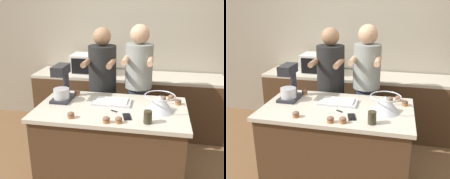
{
  "view_description": "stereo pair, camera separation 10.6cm",
  "coord_description": "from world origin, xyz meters",
  "views": [
    {
      "loc": [
        0.46,
        -2.43,
        1.95
      ],
      "look_at": [
        0.0,
        0.04,
        1.09
      ],
      "focal_mm": 42.0,
      "sensor_mm": 36.0,
      "label": 1
    },
    {
      "loc": [
        0.56,
        -2.41,
        1.95
      ],
      "look_at": [
        0.0,
        0.04,
        1.09
      ],
      "focal_mm": 42.0,
      "sensor_mm": 36.0,
      "label": 2
    }
  ],
  "objects": [
    {
      "name": "back_wall",
      "position": [
        0.0,
        1.66,
        1.35
      ],
      "size": [
        10.0,
        0.06,
        2.7
      ],
      "color": "gray",
      "rests_on": "ground_plane"
    },
    {
      "name": "island_counter",
      "position": [
        0.0,
        0.0,
        0.46
      ],
      "size": [
        1.53,
        0.86,
        0.91
      ],
      "color": "#4C331E",
      "rests_on": "ground_plane"
    },
    {
      "name": "back_counter",
      "position": [
        0.0,
        1.31,
        0.45
      ],
      "size": [
        2.8,
        0.6,
        0.89
      ],
      "color": "#4C331E",
      "rests_on": "ground_plane"
    },
    {
      "name": "person_left",
      "position": [
        -0.23,
        0.63,
        0.86
      ],
      "size": [
        0.35,
        0.51,
        1.65
      ],
      "color": "#232328",
      "rests_on": "ground_plane"
    },
    {
      "name": "person_right",
      "position": [
        0.22,
        0.63,
        0.9
      ],
      "size": [
        0.34,
        0.5,
        1.69
      ],
      "color": "#33384C",
      "rests_on": "ground_plane"
    },
    {
      "name": "stand_mixer",
      "position": [
        -0.56,
        0.12,
        1.08
      ],
      "size": [
        0.2,
        0.3,
        0.39
      ],
      "color": "#232328",
      "rests_on": "island_counter"
    },
    {
      "name": "mixing_bowl",
      "position": [
        0.48,
        -0.0,
        0.99
      ],
      "size": [
        0.3,
        0.3,
        0.17
      ],
      "color": "#BCBCC1",
      "rests_on": "island_counter"
    },
    {
      "name": "baking_tray",
      "position": [
        -0.01,
        0.11,
        0.92
      ],
      "size": [
        0.4,
        0.22,
        0.04
      ],
      "color": "#BCBCC1",
      "rests_on": "island_counter"
    },
    {
      "name": "microwave_oven",
      "position": [
        -0.57,
        1.31,
        1.03
      ],
      "size": [
        0.55,
        0.37,
        0.29
      ],
      "color": "silver",
      "rests_on": "back_counter"
    },
    {
      "name": "cell_phone",
      "position": [
        0.19,
        -0.2,
        0.91
      ],
      "size": [
        0.11,
        0.16,
        0.01
      ],
      "color": "black",
      "rests_on": "island_counter"
    },
    {
      "name": "drinking_glass",
      "position": [
        0.38,
        -0.29,
        0.96
      ],
      "size": [
        0.08,
        0.08,
        0.12
      ],
      "color": "#332D1E",
      "rests_on": "island_counter"
    },
    {
      "name": "knife",
      "position": [
        0.1,
        -0.12,
        0.91
      ],
      "size": [
        0.2,
        0.12,
        0.01
      ],
      "color": "#BCBCC1",
      "rests_on": "island_counter"
    },
    {
      "name": "cupcake_0",
      "position": [
        0.68,
        0.21,
        0.94
      ],
      "size": [
        0.07,
        0.07,
        0.06
      ],
      "color": "#9E6038",
      "rests_on": "island_counter"
    },
    {
      "name": "cupcake_1",
      "position": [
        -0.66,
        0.36,
        0.94
      ],
      "size": [
        0.07,
        0.07,
        0.06
      ],
      "color": "#9E6038",
      "rests_on": "island_counter"
    },
    {
      "name": "cupcake_2",
      "position": [
        -0.32,
        -0.31,
        0.94
      ],
      "size": [
        0.07,
        0.07,
        0.06
      ],
      "color": "#9E6038",
      "rests_on": "island_counter"
    },
    {
      "name": "cupcake_3",
      "position": [
        0.02,
        -0.35,
        0.94
      ],
      "size": [
        0.07,
        0.07,
        0.06
      ],
      "color": "#9E6038",
      "rests_on": "island_counter"
    },
    {
      "name": "cupcake_4",
      "position": [
        0.61,
        0.33,
        0.94
      ],
      "size": [
        0.07,
        0.07,
        0.06
      ],
      "color": "#9E6038",
      "rests_on": "island_counter"
    },
    {
      "name": "cupcake_5",
      "position": [
        0.52,
        0.28,
        0.94
      ],
      "size": [
        0.07,
        0.07,
        0.06
      ],
      "color": "#9E6038",
      "rests_on": "island_counter"
    },
    {
      "name": "cupcake_6",
      "position": [
        0.13,
        -0.33,
        0.94
      ],
      "size": [
        0.07,
        0.07,
        0.06
      ],
      "color": "#9E6038",
      "rests_on": "island_counter"
    },
    {
      "name": "cupcake_7",
      "position": [
        -0.45,
        0.3,
        0.94
      ],
      "size": [
        0.07,
        0.07,
        0.06
      ],
      "color": "#9E6038",
      "rests_on": "island_counter"
    }
  ]
}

